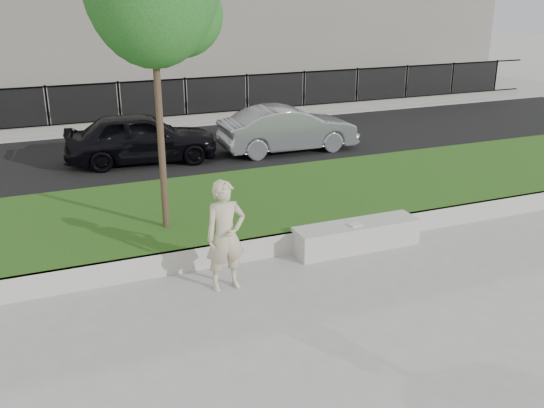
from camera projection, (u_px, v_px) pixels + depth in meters
name	position (u px, v px, depth m)	size (l,w,h in m)	color
ground	(286.00, 284.00, 9.65)	(90.00, 90.00, 0.00)	gray
grass_bank	(226.00, 211.00, 12.19)	(34.00, 4.00, 0.40)	#12390E
grass_kerb	(262.00, 248.00, 10.49)	(34.00, 0.08, 0.40)	#ADAAA2
street	(164.00, 154.00, 17.03)	(34.00, 7.00, 0.04)	black
far_pavement	(134.00, 122.00, 20.93)	(34.00, 3.00, 0.12)	gray
iron_fence	(139.00, 113.00, 19.89)	(32.00, 0.30, 1.50)	slate
stone_bench	(356.00, 236.00, 10.89)	(2.34, 0.58, 0.48)	#ADAAA2
man	(225.00, 236.00, 9.24)	(0.64, 0.42, 1.76)	#BCB391
book	(355.00, 225.00, 10.71)	(0.23, 0.17, 0.03)	beige
car_dark	(141.00, 137.00, 15.97)	(1.59, 3.95, 1.34)	black
car_silver	(288.00, 129.00, 17.07)	(1.35, 3.88, 1.28)	gray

